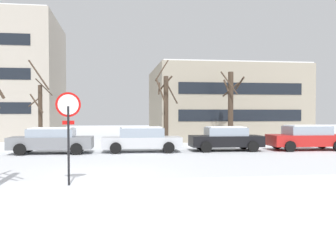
% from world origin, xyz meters
% --- Properties ---
extents(ground_plane, '(120.00, 120.00, 0.00)m').
position_xyz_m(ground_plane, '(0.00, 0.00, 0.00)').
color(ground_plane, white).
extents(road_surface, '(80.00, 8.37, 0.00)m').
position_xyz_m(road_surface, '(0.00, 3.19, 0.00)').
color(road_surface, silver).
rests_on(road_surface, ground).
extents(stop_sign, '(0.76, 0.11, 2.87)m').
position_xyz_m(stop_sign, '(-0.83, -1.84, 2.01)').
color(stop_sign, black).
rests_on(stop_sign, ground).
extents(parked_car_gray, '(4.54, 2.25, 1.44)m').
position_xyz_m(parked_car_gray, '(-2.89, 8.06, 0.74)').
color(parked_car_gray, slate).
rests_on(parked_car_gray, ground).
extents(parked_car_silver, '(4.57, 2.22, 1.46)m').
position_xyz_m(parked_car_silver, '(2.13, 8.18, 0.74)').
color(parked_car_silver, silver).
rests_on(parked_car_silver, ground).
extents(parked_car_black, '(4.30, 2.13, 1.45)m').
position_xyz_m(parked_car_black, '(7.15, 8.18, 0.74)').
color(parked_car_black, black).
rests_on(parked_car_black, ground).
extents(parked_car_red, '(4.63, 2.25, 1.52)m').
position_xyz_m(parked_car_red, '(12.17, 7.93, 0.77)').
color(parked_car_red, red).
rests_on(parked_car_red, ground).
extents(tree_far_right, '(1.58, 1.59, 5.60)m').
position_xyz_m(tree_far_right, '(-4.18, 11.75, 2.30)').
color(tree_far_right, '#423326').
rests_on(tree_far_right, ground).
extents(tree_far_mid, '(1.51, 1.52, 5.87)m').
position_xyz_m(tree_far_mid, '(3.95, 11.24, 2.59)').
color(tree_far_mid, '#423326').
rests_on(tree_far_mid, ground).
extents(tree_far_left, '(1.65, 1.62, 5.17)m').
position_xyz_m(tree_far_left, '(8.74, 12.27, 2.76)').
color(tree_far_left, '#423326').
rests_on(tree_far_left, ground).
extents(building_far_right, '(12.41, 10.94, 6.37)m').
position_xyz_m(building_far_right, '(10.36, 20.24, 3.18)').
color(building_far_right, '#9E937F').
rests_on(building_far_right, ground).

